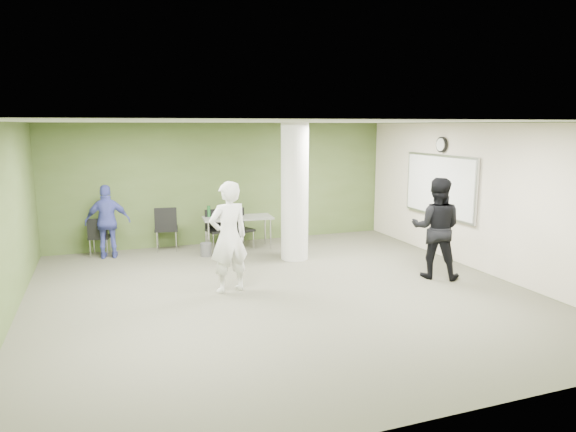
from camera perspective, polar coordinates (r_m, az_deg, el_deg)
name	(u,v)px	position (r m, az deg, el deg)	size (l,w,h in m)	color
floor	(281,293)	(8.61, -0.79, -8.54)	(8.00, 8.00, 0.00)	#555343
ceiling	(281,122)	(8.16, -0.83, 10.43)	(8.00, 8.00, 0.00)	white
wall_back	(224,183)	(12.08, -7.09, 3.61)	(8.00, 0.02, 2.80)	#485B2A
wall_left	(1,227)	(7.93, -29.25, -1.03)	(0.02, 8.00, 2.80)	#485B2A
wall_right_cream	(482,198)	(10.29, 20.73, 1.89)	(0.02, 8.00, 2.80)	beige
column	(295,192)	(10.47, 0.75, 2.68)	(0.56, 0.56, 2.80)	silver
whiteboard	(439,186)	(11.16, 16.46, 3.25)	(0.05, 2.30, 1.30)	silver
wall_clock	(441,145)	(11.10, 16.68, 7.61)	(0.06, 0.32, 0.32)	black
folding_table	(237,219)	(11.51, -5.70, -0.34)	(1.57, 0.78, 0.98)	gray
wastebasket	(206,250)	(11.05, -9.09, -3.70)	(0.24, 0.24, 0.28)	#4C4C4C
chair_back_left	(99,234)	(11.51, -20.28, -1.90)	(0.50, 0.50, 0.84)	black
chair_back_right	(166,225)	(11.54, -13.39, -1.02)	(0.56, 0.56, 0.99)	black
chair_table_left	(216,226)	(11.57, -7.99, -1.14)	(0.51, 0.51, 0.89)	black
chair_table_right	(239,226)	(11.50, -5.44, -1.08)	(0.58, 0.58, 0.91)	black
woman_white	(229,237)	(8.50, -6.61, -2.36)	(0.68, 0.44, 1.86)	white
man_black	(436,228)	(9.63, 16.15, -1.30)	(0.89, 0.69, 1.83)	black
man_blue	(108,222)	(11.28, -19.40, -0.60)	(0.90, 0.38, 1.54)	#424AA5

